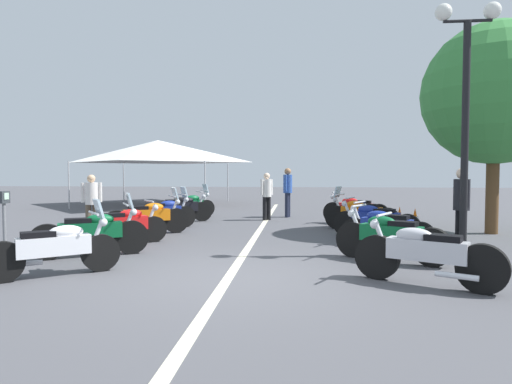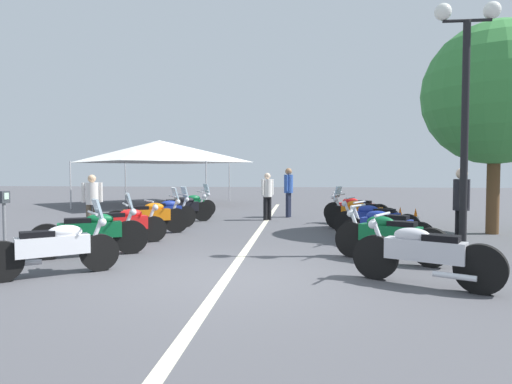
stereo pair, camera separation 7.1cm
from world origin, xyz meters
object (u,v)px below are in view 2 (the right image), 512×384
Objects in this scene: motorcycle_right_row_2 at (385,227)px; traffic_cone_1 at (400,218)px; motorcycle_left_row_3 at (148,216)px; street_lamp_twin_globe at (466,84)px; motorcycle_left_row_4 at (164,212)px; motorcycle_right_row_1 at (389,236)px; event_tent at (159,151)px; motorcycle_right_row_0 at (423,254)px; motorcycle_left_row_6 at (190,205)px; motorcycle_left_row_2 at (124,225)px; roadside_tree_0 at (495,94)px; parking_meter at (4,213)px; bystander_2 at (92,199)px; bystander_3 at (288,188)px; motorcycle_left_row_0 at (55,247)px; motorcycle_left_row_5 at (182,208)px; bystander_0 at (461,203)px; bystander_1 at (267,193)px; traffic_cone_0 at (416,219)px; motorcycle_right_row_4 at (361,214)px; motorcycle_right_row_5 at (355,210)px; motorcycle_right_row_3 at (375,220)px; motorcycle_left_row_1 at (92,232)px.

motorcycle_right_row_2 reaches higher than traffic_cone_1.
street_lamp_twin_globe is at bearing -49.07° from motorcycle_left_row_3.
motorcycle_left_row_4 is 0.91× the size of motorcycle_right_row_2.
motorcycle_right_row_1 is 0.28× the size of event_tent.
motorcycle_left_row_6 is at bearing -28.12° from motorcycle_right_row_0.
motorcycle_left_row_2 is at bearing 85.06° from street_lamp_twin_globe.
street_lamp_twin_globe is 3.76m from roadside_tree_0.
bystander_2 is (3.64, 0.12, 0.01)m from parking_meter.
street_lamp_twin_globe reaches higher than bystander_2.
parking_meter is at bearing -173.36° from event_tent.
motorcycle_left_row_3 is at bearing -108.87° from bystander_3.
bystander_2 is 10.96m from roadside_tree_0.
motorcycle_left_row_0 is 7.42m from motorcycle_left_row_5.
bystander_0 is 6.99m from bystander_1.
motorcycle_left_row_4 is 0.96× the size of bystander_0.
motorcycle_left_row_0 reaches higher than traffic_cone_0.
bystander_3 is (3.43, 2.10, 0.57)m from motorcycle_right_row_4.
motorcycle_right_row_5 reaches higher than motorcycle_left_row_5.
bystander_1 is (5.18, 2.93, 0.48)m from motorcycle_right_row_2.
motorcycle_left_row_3 is 7.34m from motorcycle_right_row_0.
motorcycle_left_row_6 is 0.36× the size of street_lamp_twin_globe.
roadside_tree_0 is (-0.68, -1.79, 3.38)m from traffic_cone_0.
motorcycle_left_row_4 is 9.68m from event_tent.
motorcycle_left_row_6 is 7.00m from event_tent.
motorcycle_right_row_2 is 1.03× the size of bystander_3.
street_lamp_twin_globe reaches higher than bystander_3.
motorcycle_left_row_6 reaches higher than traffic_cone_0.
street_lamp_twin_globe is at bearing 148.16° from motorcycle_right_row_3.
motorcycle_right_row_5 is 0.35× the size of roadside_tree_0.
motorcycle_left_row_5 is at bearing 55.92° from motorcycle_left_row_3.
motorcycle_right_row_4 is 4.06m from bystander_3.
street_lamp_twin_globe is (-3.51, -1.49, 2.85)m from motorcycle_right_row_4.
motorcycle_left_row_1 is 8.67m from traffic_cone_0.
motorcycle_left_row_6 is at bearing -21.03° from motorcycle_right_row_1.
motorcycle_left_row_5 is 1.48× the size of parking_meter.
event_tent is (8.84, 8.66, 2.17)m from motorcycle_right_row_4.
bystander_2 reaches higher than motorcycle_left_row_1.
street_lamp_twin_globe is at bearing -140.59° from event_tent.
motorcycle_right_row_2 is at bearing 61.95° from street_lamp_twin_globe.
parking_meter is 2.10× the size of traffic_cone_1.
roadside_tree_0 is at bearing -118.14° from traffic_cone_1.
motorcycle_right_row_5 is 1.13× the size of bystander_0.
bystander_3 reaches higher than bystander_2.
roadside_tree_0 is at bearing -25.39° from motorcycle_left_row_3.
traffic_cone_0 is (0.40, -1.59, -0.19)m from motorcycle_right_row_4.
roadside_tree_0 is at bearing -41.19° from motorcycle_left_row_5.
motorcycle_left_row_0 is 9.49m from traffic_cone_0.
motorcycle_left_row_3 is at bearing 103.44° from traffic_cone_0.
bystander_1 is at bearing -26.63° from motorcycle_right_row_3.
motorcycle_right_row_4 reaches higher than motorcycle_left_row_4.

